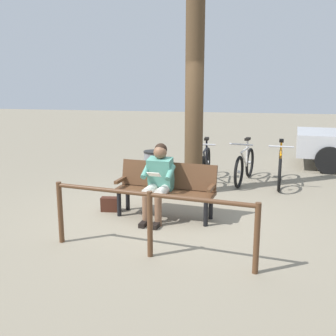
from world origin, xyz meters
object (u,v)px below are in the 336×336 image
Objects in this scene: handbag at (110,204)px; tree_trunk at (194,87)px; litter_bin at (153,173)px; bicycle_orange at (245,166)px; person_reading at (158,178)px; bicycle_blue at (205,165)px; bench at (166,186)px; bicycle_red at (280,168)px.

tree_trunk is at bearing -131.35° from handbag.
bicycle_orange is (-1.71, -1.29, -0.07)m from litter_bin.
person_reading is 0.71× the size of bicycle_blue.
bench is at bearing -14.02° from bicycle_orange.
tree_trunk reaches higher than litter_bin.
bench is at bearing 80.03° from tree_trunk.
bicycle_blue is at bearing -84.23° from bicycle_red.
bicycle_blue is at bearing -99.15° from tree_trunk.
tree_trunk reaches higher than bicycle_orange.
bicycle_blue is at bearing -120.97° from handbag.
person_reading is at bearing 77.80° from tree_trunk.
tree_trunk is at bearing -159.94° from litter_bin.
person_reading is 1.06m from handbag.
bicycle_red is 0.73m from bicycle_orange.
bicycle_red is at bearing 94.24° from bicycle_orange.
handbag is at bearing -29.88° from bicycle_orange.
litter_bin is (0.39, -1.33, -0.24)m from person_reading.
tree_trunk is 2.55m from bicycle_red.
litter_bin is at bearing 20.06° from tree_trunk.
handbag is 0.35× the size of litter_bin.
bicycle_orange is (-0.97, -1.02, -1.67)m from tree_trunk.
bicycle_blue reaches higher than handbag.
bench is 0.98× the size of bicycle_blue.
bench is 1.94× the size of litter_bin.
person_reading is 1.40m from litter_bin.
bench reaches higher than litter_bin.
bench is at bearing 177.03° from handbag.
person_reading is 2.55m from bicycle_blue.
tree_trunk is at bearing -56.89° from bicycle_red.
bicycle_blue reaches higher than litter_bin.
handbag is 0.18× the size of bicycle_orange.
bicycle_orange reaches higher than bench.
bicycle_orange reaches higher than handbag.
handbag is 3.73m from bicycle_red.
person_reading is 0.72× the size of bicycle_red.
bicycle_blue is at bearing -93.38° from person_reading.
litter_bin is 0.51× the size of bicycle_orange.
bicycle_orange is at bearing -133.60° from tree_trunk.
handbag is 1.26m from litter_bin.
bicycle_orange is 0.84m from bicycle_blue.
bicycle_red is at bearing -121.32° from person_reading.
tree_trunk reaches higher than bicycle_red.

